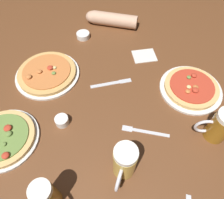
# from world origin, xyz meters

# --- Properties ---
(ground_plane) EXTENTS (2.40, 2.40, 0.03)m
(ground_plane) POSITION_xyz_m (0.00, 0.00, -0.01)
(ground_plane) COLOR brown
(pizza_plate_near) EXTENTS (0.28, 0.28, 0.05)m
(pizza_plate_near) POSITION_xyz_m (-0.37, -0.31, 0.02)
(pizza_plate_near) COLOR silver
(pizza_plate_near) RESTS_ON ground_plane
(pizza_plate_far) EXTENTS (0.32, 0.32, 0.05)m
(pizza_plate_far) POSITION_xyz_m (-0.36, 0.07, 0.02)
(pizza_plate_far) COLOR silver
(pizza_plate_far) RESTS_ON ground_plane
(pizza_plate_side) EXTENTS (0.30, 0.30, 0.05)m
(pizza_plate_side) POSITION_xyz_m (0.35, 0.18, 0.02)
(pizza_plate_side) COLOR silver
(pizza_plate_side) RESTS_ON ground_plane
(beer_mug_dark) EXTENTS (0.14, 0.09, 0.16)m
(beer_mug_dark) POSITION_xyz_m (0.45, -0.04, 0.08)
(beer_mug_dark) COLOR #9E6619
(beer_mug_dark) RESTS_ON ground_plane
(beer_mug_amber) EXTENTS (0.12, 0.09, 0.17)m
(beer_mug_amber) POSITION_xyz_m (-0.08, -0.47, 0.08)
(beer_mug_amber) COLOR #B27A23
(beer_mug_amber) RESTS_ON ground_plane
(beer_mug_pale) EXTENTS (0.08, 0.14, 0.17)m
(beer_mug_pale) POSITION_xyz_m (0.13, -0.29, 0.09)
(beer_mug_pale) COLOR gold
(beer_mug_pale) RESTS_ON ground_plane
(ramekin_sauce) EXTENTS (0.06, 0.06, 0.04)m
(ramekin_sauce) POSITION_xyz_m (-0.18, -0.17, 0.02)
(ramekin_sauce) COLOR white
(ramekin_sauce) RESTS_ON ground_plane
(ramekin_butter) EXTENTS (0.08, 0.08, 0.03)m
(ramekin_butter) POSITION_xyz_m (-0.30, 0.40, 0.02)
(ramekin_butter) COLOR white
(ramekin_butter) RESTS_ON ground_plane
(napkin_folded) EXTENTS (0.16, 0.15, 0.01)m
(napkin_folded) POSITION_xyz_m (0.08, 0.35, 0.00)
(napkin_folded) COLOR silver
(napkin_folded) RESTS_ON ground_plane
(fork_left) EXTENTS (0.20, 0.04, 0.01)m
(fork_left) POSITION_xyz_m (0.18, -0.11, 0.00)
(fork_left) COLOR silver
(fork_left) RESTS_ON ground_plane
(knife_right) EXTENTS (0.19, 0.12, 0.01)m
(knife_right) POSITION_xyz_m (-0.03, 0.11, 0.00)
(knife_right) COLOR silver
(knife_right) RESTS_ON ground_plane
(diner_arm) EXTENTS (0.33, 0.10, 0.08)m
(diner_arm) POSITION_xyz_m (-0.18, 0.57, 0.04)
(diner_arm) COLOR tan
(diner_arm) RESTS_ON ground_plane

